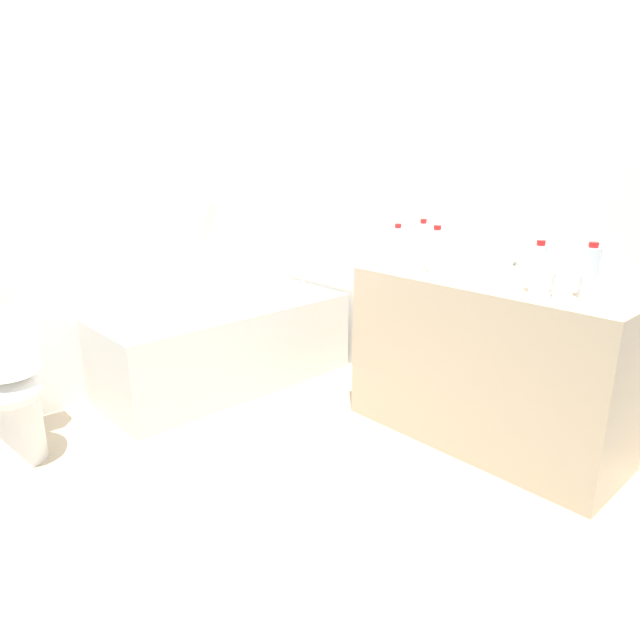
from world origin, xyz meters
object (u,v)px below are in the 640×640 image
Objects in this scene: toilet at (5,390)px; water_bottle_2 at (422,246)px; water_bottle_3 at (538,269)px; drinking_glass_0 at (560,283)px; drinking_glass_1 at (563,289)px; sink_faucet at (514,268)px; water_bottle_0 at (397,246)px; bathtub at (226,342)px; sink_basin at (492,276)px; water_bottle_1 at (436,251)px; water_bottle_4 at (590,272)px; drinking_glass_2 at (419,263)px.

toilet is 2.18m from water_bottle_2.
water_bottle_3 reaches higher than drinking_glass_0.
water_bottle_3 is 0.14m from drinking_glass_1.
sink_faucet is 0.62m from water_bottle_0.
bathtub is 19.72× the size of drinking_glass_1.
drinking_glass_0 is (0.01, -0.32, 0.02)m from sink_basin.
water_bottle_1 reaches higher than drinking_glass_1.
water_bottle_2 is (0.05, 0.12, 0.01)m from water_bottle_1.
bathtub is 1.48m from water_bottle_1.
drinking_glass_0 is at bearing -88.31° from water_bottle_2.
water_bottle_4 is at bearing -68.93° from water_bottle_3.
toilet is at bearing -177.39° from bathtub.
sink_basin is 0.57m from water_bottle_0.
water_bottle_1 is at bearing -110.72° from water_bottle_2.
toilet is at bearing 135.81° from water_bottle_3.
drinking_glass_2 is (-0.01, 0.75, 0.01)m from drinking_glass_1.
drinking_glass_1 is (0.48, -1.88, 0.61)m from bathtub.
water_bottle_2 is (0.02, -0.15, 0.02)m from water_bottle_0.
toilet is 3.06× the size of water_bottle_4.
sink_basin is at bearing -79.33° from water_bottle_1.
sink_basin is at bearing -180.00° from sink_faucet.
bathtub reaches higher than water_bottle_2.
water_bottle_4 is at bearing -114.24° from sink_faucet.
drinking_glass_2 reaches higher than drinking_glass_1.
water_bottle_1 is (1.77, -1.16, 0.61)m from toilet.
water_bottle_2 is (1.82, -1.04, 0.62)m from toilet.
water_bottle_0 is 0.92× the size of water_bottle_1.
bathtub is at bearing 105.64° from water_bottle_4.
toilet is 9.18× the size of drinking_glass_1.
water_bottle_2 is 3.28× the size of drinking_glass_1.
bathtub is 6.75× the size of water_bottle_3.
water_bottle_2 is at bearing 28.63° from drinking_glass_2.
bathtub is 2.01m from drinking_glass_0.
bathtub is at bearing 105.03° from water_bottle_3.
sink_basin is 3.71× the size of drinking_glass_2.
water_bottle_0 is 2.82× the size of drinking_glass_1.
drinking_glass_2 is at bearing 95.66° from water_bottle_4.
water_bottle_4 is (-0.20, -0.44, 0.08)m from sink_faucet.
water_bottle_4 is at bearing -93.87° from drinking_glass_0.
water_bottle_2 reaches higher than drinking_glass_2.
sink_faucet is 1.69× the size of drinking_glass_0.
water_bottle_0 reaches higher than drinking_glass_1.
sink_basin is at bearing -88.67° from water_bottle_2.
water_bottle_4 is at bearing -84.34° from drinking_glass_2.
sink_basin is at bearing 92.16° from drinking_glass_0.
water_bottle_1 reaches higher than water_bottle_4.
drinking_glass_2 is at bearing -67.67° from bathtub.
water_bottle_0 is 0.20m from drinking_glass_2.
bathtub is at bearing 115.94° from water_bottle_2.
sink_faucet is 0.64× the size of water_bottle_4.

